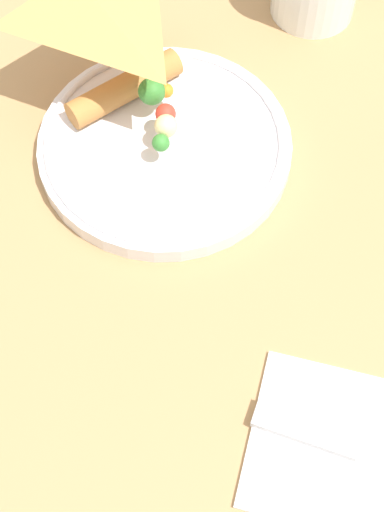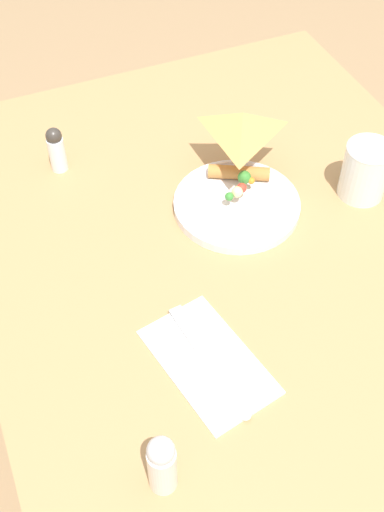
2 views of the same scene
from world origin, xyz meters
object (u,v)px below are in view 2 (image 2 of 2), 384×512
(butter_knife, at_px, (205,354))
(salt_shaker, at_px, (162,464))
(pepper_shaker, at_px, (56,149))
(dining_table, at_px, (243,292))
(plate_pizza, at_px, (237,201))
(napkin_folded, at_px, (208,362))
(milk_glass, at_px, (365,173))

(butter_knife, relative_size, salt_shaker, 1.91)
(pepper_shaker, bearing_deg, salt_shaker, -3.31)
(dining_table, bearing_deg, salt_shaker, -41.17)
(pepper_shaker, bearing_deg, dining_table, 34.79)
(plate_pizza, xyz_separation_m, napkin_folded, (0.26, -0.17, -0.01))
(plate_pizza, distance_m, napkin_folded, 0.31)
(napkin_folded, bearing_deg, pepper_shaker, -170.06)
(butter_knife, bearing_deg, napkin_folded, 0.00)
(dining_table, relative_size, butter_knife, 5.53)
(dining_table, distance_m, plate_pizza, 0.16)
(plate_pizza, bearing_deg, milk_glass, 76.95)
(napkin_folded, bearing_deg, salt_shaker, -41.63)
(plate_pizza, distance_m, salt_shaker, 0.49)
(butter_knife, bearing_deg, dining_table, 130.59)
(salt_shaker, height_order, pepper_shaker, salt_shaker)
(dining_table, xyz_separation_m, plate_pizza, (-0.10, 0.03, 0.11))
(pepper_shaker, bearing_deg, butter_knife, 10.02)
(dining_table, xyz_separation_m, butter_knife, (0.15, -0.14, 0.11))
(salt_shaker, bearing_deg, milk_glass, 124.62)
(milk_glass, bearing_deg, pepper_shaker, -119.62)
(milk_glass, bearing_deg, salt_shaker, -55.38)
(napkin_folded, bearing_deg, plate_pizza, 147.33)
(dining_table, height_order, salt_shaker, salt_shaker)
(milk_glass, distance_m, butter_knife, 0.43)
(salt_shaker, relative_size, pepper_shaker, 1.21)
(butter_knife, distance_m, salt_shaker, 0.19)
(salt_shaker, distance_m, pepper_shaker, 0.61)
(dining_table, bearing_deg, milk_glass, 102.22)
(napkin_folded, relative_size, pepper_shaker, 2.45)
(dining_table, bearing_deg, plate_pizza, 163.39)
(dining_table, bearing_deg, napkin_folded, -40.78)
(napkin_folded, bearing_deg, butter_knife, -173.52)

